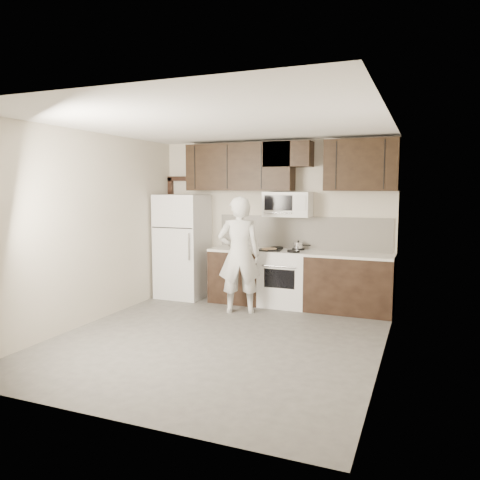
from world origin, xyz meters
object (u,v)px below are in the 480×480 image
Objects in this scene: microwave at (288,204)px; refrigerator at (183,246)px; stove at (285,278)px; person at (239,255)px.

refrigerator is at bearing -174.85° from microwave.
person is at bearing -129.00° from stove.
microwave is at bearing 5.15° from refrigerator.
refrigerator reaches higher than person.
microwave is (-0.00, 0.12, 1.19)m from stove.
microwave is 0.42× the size of person.
microwave is 0.42× the size of refrigerator.
refrigerator is at bearing -45.63° from person.
stove is at bearing 1.51° from refrigerator.
refrigerator is (-1.85, -0.17, -0.75)m from microwave.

